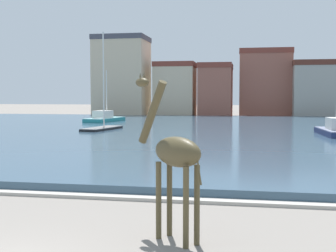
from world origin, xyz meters
The scene contains 11 objects.
harbor_water centered at (0.00, 33.74, 0.20)m, with size 81.81×53.40×0.40m, color #334C60.
quay_edge_coping centered at (0.00, 6.78, 0.06)m, with size 81.81×0.50×0.12m, color #ADA89E.
giraffe_statue centered at (3.35, 2.89, 2.09)m, with size 2.05×1.71×4.10m.
sailboat_black centered at (-7.77, 31.04, 0.39)m, with size 2.56×6.05×9.15m.
sailboat_teal centered at (-11.45, 42.86, 0.57)m, with size 3.41×7.49×6.43m.
sailboat_navy centered at (11.88, 29.07, 0.60)m, with size 2.74×6.86×8.17m.
townhouse_end_terrace centered at (-15.26, 62.52, 6.51)m, with size 8.35×7.11×12.98m.
townhouse_corner_house centered at (-6.64, 63.36, 4.39)m, with size 6.47×5.71×8.75m.
townhouse_wide_warehouse centered at (-0.13, 63.72, 4.25)m, with size 5.19×7.63×8.47m.
townhouse_narrow_midrow centered at (7.64, 65.75, 5.40)m, with size 8.22×6.45×10.77m.
townhouse_tall_gabled centered at (15.35, 63.48, 4.35)m, with size 7.65×7.10×8.68m.
Camera 1 is at (5.10, -7.52, 3.52)m, focal length 47.56 mm.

